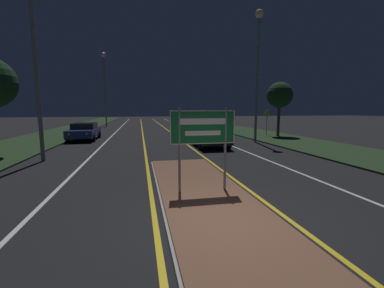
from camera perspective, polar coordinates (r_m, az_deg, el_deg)
ground_plane at (r=5.78m, az=7.07°, el=-16.90°), size 160.00×160.00×0.00m
median_island at (r=7.47m, az=2.34°, el=-10.71°), size 2.50×9.15×0.10m
verge_left at (r=26.27m, az=-28.75°, el=1.63°), size 5.00×100.00×0.08m
verge_right at (r=27.48m, az=12.60°, el=2.63°), size 5.00×100.00×0.08m
centre_line_yellow_left at (r=30.07m, az=-11.01°, el=3.03°), size 0.12×70.00×0.01m
centre_line_yellow_right at (r=30.23m, az=-5.53°, el=3.16°), size 0.12×70.00×0.01m
lane_line_white_left at (r=30.17m, az=-16.26°, el=2.88°), size 0.12×70.00×0.01m
lane_line_white_right at (r=30.64m, az=-0.39°, el=3.26°), size 0.12×70.00×0.01m
edge_line_white_left at (r=30.57m, az=-21.88°, el=2.69°), size 0.10×70.00×0.01m
edge_line_white_right at (r=31.36m, az=5.01°, el=3.33°), size 0.10×70.00×0.01m
highway_sign at (r=7.11m, az=2.43°, el=2.71°), size 1.83×0.07×2.37m
streetlight_left_far at (r=37.30m, az=-18.91°, el=14.21°), size 0.63×0.63×9.87m
streetlight_right_near at (r=19.65m, az=14.47°, el=18.89°), size 0.59×0.59×9.21m
car_receding_0 at (r=16.61m, az=3.81°, el=1.93°), size 1.99×4.31×1.36m
car_receding_1 at (r=25.41m, az=-1.73°, el=3.99°), size 2.01×4.43×1.42m
car_receding_2 at (r=39.02m, az=-0.69°, el=5.30°), size 1.93×4.72×1.41m
car_approaching_0 at (r=21.87m, az=-22.80°, el=2.68°), size 2.00×4.47×1.32m
warning_sign at (r=24.11m, az=16.30°, el=5.17°), size 0.60×0.06×2.27m
roadside_palm_right at (r=23.63m, az=18.90°, el=10.20°), size 2.19×2.19×4.63m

